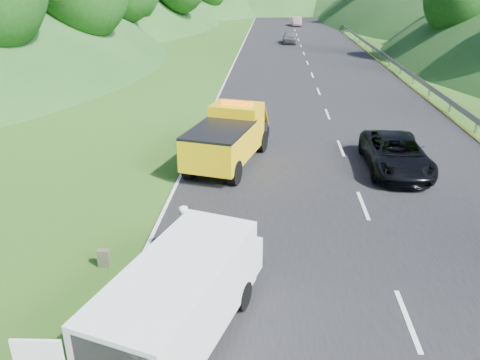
# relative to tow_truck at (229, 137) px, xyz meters

# --- Properties ---
(ground) EXTENTS (320.00, 320.00, 0.00)m
(ground) POSITION_rel_tow_truck_xyz_m (2.07, -7.75, -1.21)
(ground) COLOR #38661E
(ground) RESTS_ON ground
(road_surface) EXTENTS (14.00, 200.00, 0.02)m
(road_surface) POSITION_rel_tow_truck_xyz_m (5.07, 32.25, -1.20)
(road_surface) COLOR black
(road_surface) RESTS_ON ground
(guardrail) EXTENTS (0.06, 140.00, 1.52)m
(guardrail) POSITION_rel_tow_truck_xyz_m (12.37, 44.75, -1.21)
(guardrail) COLOR gray
(guardrail) RESTS_ON ground
(tree_line_left) EXTENTS (14.00, 140.00, 14.00)m
(tree_line_left) POSITION_rel_tow_truck_xyz_m (-16.93, 52.25, -1.21)
(tree_line_left) COLOR #215218
(tree_line_left) RESTS_ON ground
(tree_line_right) EXTENTS (14.00, 140.00, 14.00)m
(tree_line_right) POSITION_rel_tow_truck_xyz_m (25.07, 52.25, -1.21)
(tree_line_right) COLOR #215218
(tree_line_right) RESTS_ON ground
(hills_backdrop) EXTENTS (201.00, 288.60, 44.00)m
(hills_backdrop) POSITION_rel_tow_truck_xyz_m (8.57, 126.95, -1.21)
(hills_backdrop) COLOR #2D5B23
(hills_backdrop) RESTS_ON ground
(tow_truck) EXTENTS (3.43, 6.09, 2.48)m
(tow_truck) POSITION_rel_tow_truck_xyz_m (0.00, 0.00, 0.00)
(tow_truck) COLOR black
(tow_truck) RESTS_ON ground
(white_van) EXTENTS (4.04, 6.16, 2.03)m
(white_van) POSITION_rel_tow_truck_xyz_m (-0.03, -10.68, -0.07)
(white_van) COLOR black
(white_van) RESTS_ON ground
(woman) EXTENTS (0.61, 0.70, 1.59)m
(woman) POSITION_rel_tow_truck_xyz_m (-0.56, -7.32, -1.21)
(woman) COLOR silver
(woman) RESTS_ON ground
(child) EXTENTS (0.67, 0.61, 1.12)m
(child) POSITION_rel_tow_truck_xyz_m (-0.58, -8.94, -1.21)
(child) COLOR tan
(child) RESTS_ON ground
(suitcase) EXTENTS (0.33, 0.18, 0.52)m
(suitcase) POSITION_rel_tow_truck_xyz_m (-2.74, -8.02, -0.95)
(suitcase) COLOR #50513C
(suitcase) RESTS_ON ground
(passing_suv) EXTENTS (2.42, 5.12, 1.41)m
(passing_suv) POSITION_rel_tow_truck_xyz_m (6.93, -0.27, -1.21)
(passing_suv) COLOR black
(passing_suv) RESTS_ON ground
(dist_car_a) EXTENTS (1.60, 3.98, 1.36)m
(dist_car_a) POSITION_rel_tow_truck_xyz_m (3.77, 40.45, -1.21)
(dist_car_a) COLOR #454549
(dist_car_a) RESTS_ON ground
(dist_car_b) EXTENTS (1.52, 4.36, 1.44)m
(dist_car_b) POSITION_rel_tow_truck_xyz_m (5.63, 63.06, -1.21)
(dist_car_b) COLOR #6D4956
(dist_car_b) RESTS_ON ground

